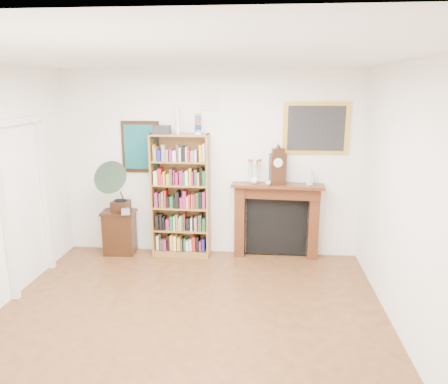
{
  "coord_description": "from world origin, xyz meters",
  "views": [
    {
      "loc": [
        0.79,
        -3.94,
        2.56
      ],
      "look_at": [
        0.29,
        1.6,
        1.19
      ],
      "focal_mm": 35.0,
      "sensor_mm": 36.0,
      "label": 1
    }
  ],
  "objects_px": {
    "fireplace": "(277,214)",
    "gramophone": "(116,183)",
    "teacup": "(268,183)",
    "bottle_right": "(311,178)",
    "cd_stack": "(126,212)",
    "flower_vase": "(254,179)",
    "side_cabinet": "(120,232)",
    "mantel_clock": "(278,167)",
    "bottle_left": "(309,177)",
    "bookshelf": "(181,189)"
  },
  "relations": [
    {
      "from": "side_cabinet",
      "to": "flower_vase",
      "type": "relative_size",
      "value": 4.98
    },
    {
      "from": "teacup",
      "to": "bookshelf",
      "type": "bearing_deg",
      "value": 177.83
    },
    {
      "from": "teacup",
      "to": "bottle_left",
      "type": "height_order",
      "value": "bottle_left"
    },
    {
      "from": "teacup",
      "to": "fireplace",
      "type": "bearing_deg",
      "value": 41.77
    },
    {
      "from": "bottle_left",
      "to": "teacup",
      "type": "bearing_deg",
      "value": -174.16
    },
    {
      "from": "mantel_clock",
      "to": "flower_vase",
      "type": "relative_size",
      "value": 3.86
    },
    {
      "from": "flower_vase",
      "to": "bottle_left",
      "type": "bearing_deg",
      "value": -1.78
    },
    {
      "from": "cd_stack",
      "to": "bottle_left",
      "type": "xyz_separation_m",
      "value": [
        2.7,
        0.18,
        0.54
      ]
    },
    {
      "from": "bookshelf",
      "to": "flower_vase",
      "type": "xyz_separation_m",
      "value": [
        1.1,
        0.04,
        0.17
      ]
    },
    {
      "from": "bottle_left",
      "to": "side_cabinet",
      "type": "bearing_deg",
      "value": -179.24
    },
    {
      "from": "side_cabinet",
      "to": "flower_vase",
      "type": "bearing_deg",
      "value": -1.15
    },
    {
      "from": "flower_vase",
      "to": "bottle_right",
      "type": "bearing_deg",
      "value": -1.11
    },
    {
      "from": "gramophone",
      "to": "mantel_clock",
      "type": "distance_m",
      "value": 2.4
    },
    {
      "from": "side_cabinet",
      "to": "teacup",
      "type": "relative_size",
      "value": 8.13
    },
    {
      "from": "bookshelf",
      "to": "flower_vase",
      "type": "distance_m",
      "value": 1.11
    },
    {
      "from": "fireplace",
      "to": "teacup",
      "type": "distance_m",
      "value": 0.54
    },
    {
      "from": "bottle_left",
      "to": "bottle_right",
      "type": "xyz_separation_m",
      "value": [
        0.03,
        0.01,
        -0.02
      ]
    },
    {
      "from": "side_cabinet",
      "to": "cd_stack",
      "type": "distance_m",
      "value": 0.44
    },
    {
      "from": "teacup",
      "to": "bottle_left",
      "type": "relative_size",
      "value": 0.35
    },
    {
      "from": "gramophone",
      "to": "flower_vase",
      "type": "bearing_deg",
      "value": 8.22
    },
    {
      "from": "bottle_left",
      "to": "flower_vase",
      "type": "bearing_deg",
      "value": 178.22
    },
    {
      "from": "mantel_clock",
      "to": "bottle_right",
      "type": "height_order",
      "value": "mantel_clock"
    },
    {
      "from": "side_cabinet",
      "to": "gramophone",
      "type": "relative_size",
      "value": 0.84
    },
    {
      "from": "mantel_clock",
      "to": "bottle_left",
      "type": "distance_m",
      "value": 0.48
    },
    {
      "from": "cd_stack",
      "to": "teacup",
      "type": "xyz_separation_m",
      "value": [
        2.11,
        0.12,
        0.46
      ]
    },
    {
      "from": "mantel_clock",
      "to": "bottle_right",
      "type": "xyz_separation_m",
      "value": [
        0.49,
        0.01,
        -0.15
      ]
    },
    {
      "from": "gramophone",
      "to": "bottle_left",
      "type": "bearing_deg",
      "value": 6.52
    },
    {
      "from": "side_cabinet",
      "to": "fireplace",
      "type": "distance_m",
      "value": 2.44
    },
    {
      "from": "flower_vase",
      "to": "bottle_right",
      "type": "height_order",
      "value": "bottle_right"
    },
    {
      "from": "teacup",
      "to": "bottle_right",
      "type": "relative_size",
      "value": 0.42
    },
    {
      "from": "side_cabinet",
      "to": "bottle_right",
      "type": "bearing_deg",
      "value": -1.96
    },
    {
      "from": "mantel_clock",
      "to": "cd_stack",
      "type": "bearing_deg",
      "value": 168.25
    },
    {
      "from": "mantel_clock",
      "to": "bottle_left",
      "type": "xyz_separation_m",
      "value": [
        0.46,
        0.01,
        -0.13
      ]
    },
    {
      "from": "side_cabinet",
      "to": "teacup",
      "type": "height_order",
      "value": "teacup"
    },
    {
      "from": "bottle_right",
      "to": "mantel_clock",
      "type": "bearing_deg",
      "value": -178.37
    },
    {
      "from": "teacup",
      "to": "bottle_left",
      "type": "bearing_deg",
      "value": 5.84
    },
    {
      "from": "cd_stack",
      "to": "flower_vase",
      "type": "xyz_separation_m",
      "value": [
        1.91,
        0.21,
        0.49
      ]
    },
    {
      "from": "fireplace",
      "to": "bottle_left",
      "type": "height_order",
      "value": "bottle_left"
    },
    {
      "from": "mantel_clock",
      "to": "teacup",
      "type": "relative_size",
      "value": 6.3
    },
    {
      "from": "gramophone",
      "to": "bottle_right",
      "type": "height_order",
      "value": "gramophone"
    },
    {
      "from": "bookshelf",
      "to": "gramophone",
      "type": "distance_m",
      "value": 0.95
    },
    {
      "from": "cd_stack",
      "to": "bookshelf",
      "type": "bearing_deg",
      "value": 11.96
    },
    {
      "from": "gramophone",
      "to": "fireplace",
      "type": "bearing_deg",
      "value": 8.52
    },
    {
      "from": "gramophone",
      "to": "bottle_right",
      "type": "xyz_separation_m",
      "value": [
        2.87,
        0.14,
        0.11
      ]
    },
    {
      "from": "fireplace",
      "to": "gramophone",
      "type": "xyz_separation_m",
      "value": [
        -2.39,
        -0.19,
        0.47
      ]
    },
    {
      "from": "cd_stack",
      "to": "flower_vase",
      "type": "height_order",
      "value": "flower_vase"
    },
    {
      "from": "bottle_right",
      "to": "cd_stack",
      "type": "bearing_deg",
      "value": -176.02
    },
    {
      "from": "teacup",
      "to": "side_cabinet",
      "type": "bearing_deg",
      "value": 179.44
    },
    {
      "from": "bottle_left",
      "to": "bottle_right",
      "type": "bearing_deg",
      "value": 15.4
    },
    {
      "from": "cd_stack",
      "to": "bottle_left",
      "type": "height_order",
      "value": "bottle_left"
    }
  ]
}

